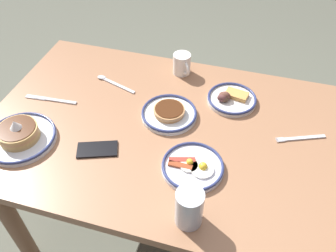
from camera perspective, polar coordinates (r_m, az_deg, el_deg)
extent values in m
plane|color=#616454|center=(1.94, -0.85, -15.56)|extent=(6.00, 6.00, 0.00)
cube|color=#9F6F4D|center=(1.37, -1.17, -0.71)|extent=(1.35, 0.90, 0.04)
cylinder|color=#875E42|center=(1.86, 19.40, -4.75)|extent=(0.07, 0.07, 0.70)
cylinder|color=#875E42|center=(2.03, -13.66, 2.00)|extent=(0.07, 0.07, 0.70)
cylinder|color=#875E42|center=(1.69, -24.03, -13.56)|extent=(0.07, 0.07, 0.70)
cylinder|color=silver|center=(1.48, 10.24, 4.14)|extent=(0.20, 0.20, 0.01)
torus|color=navy|center=(1.47, 10.30, 4.49)|extent=(0.20, 0.20, 0.01)
cube|color=#D8984B|center=(1.48, 11.01, 4.98)|extent=(0.10, 0.07, 0.02)
ellipsoid|color=brown|center=(1.45, 8.79, 4.49)|extent=(0.04, 0.03, 0.03)
ellipsoid|color=brown|center=(1.45, 9.13, 4.80)|extent=(0.05, 0.04, 0.04)
ellipsoid|color=brown|center=(1.45, 9.04, 4.32)|extent=(0.04, 0.03, 0.03)
cylinder|color=white|center=(1.22, 4.00, -6.71)|extent=(0.22, 0.22, 0.01)
torus|color=navy|center=(1.21, 4.03, -6.35)|extent=(0.21, 0.21, 0.01)
cylinder|color=white|center=(1.20, 5.56, -6.99)|extent=(0.08, 0.08, 0.01)
sphere|color=yellow|center=(1.20, 5.66, -6.51)|extent=(0.03, 0.03, 0.03)
cylinder|color=white|center=(1.21, 3.39, -6.37)|extent=(0.06, 0.06, 0.01)
sphere|color=yellow|center=(1.21, 3.53, -5.81)|extent=(0.02, 0.02, 0.02)
cube|color=#A43528|center=(1.22, 2.29, -5.50)|extent=(0.09, 0.04, 0.01)
cube|color=#994021|center=(1.20, 1.99, -6.39)|extent=(0.08, 0.02, 0.01)
cylinder|color=white|center=(1.39, 0.19, 1.85)|extent=(0.22, 0.22, 0.01)
torus|color=navy|center=(1.38, 0.19, 2.21)|extent=(0.22, 0.22, 0.01)
cylinder|color=#D9904F|center=(1.38, 0.19, 2.24)|extent=(0.12, 0.12, 0.01)
cylinder|color=tan|center=(1.37, 0.19, 2.61)|extent=(0.12, 0.12, 0.01)
cylinder|color=#4C2814|center=(1.37, 0.19, 2.84)|extent=(0.11, 0.11, 0.00)
cylinder|color=white|center=(1.41, -22.67, -1.92)|extent=(0.26, 0.26, 0.01)
torus|color=navy|center=(1.40, -22.81, -1.58)|extent=(0.26, 0.26, 0.01)
cylinder|color=tan|center=(1.40, -22.82, -1.55)|extent=(0.15, 0.15, 0.01)
cylinder|color=tan|center=(1.39, -22.95, -1.21)|extent=(0.14, 0.14, 0.01)
cylinder|color=tan|center=(1.38, -23.09, -0.87)|extent=(0.14, 0.14, 0.01)
cylinder|color=tan|center=(1.38, -23.23, -0.52)|extent=(0.15, 0.15, 0.01)
cylinder|color=#4C2814|center=(1.37, -23.32, -0.30)|extent=(0.13, 0.13, 0.00)
cone|color=white|center=(1.36, -23.52, 0.21)|extent=(0.04, 0.04, 0.03)
cylinder|color=white|center=(1.59, 2.24, 10.02)|extent=(0.08, 0.08, 0.09)
torus|color=white|center=(1.56, 2.84, 9.26)|extent=(0.05, 0.06, 0.06)
cylinder|color=brown|center=(1.57, 2.27, 10.91)|extent=(0.07, 0.07, 0.01)
cylinder|color=silver|center=(1.05, 3.44, -13.04)|extent=(0.08, 0.08, 0.13)
cylinder|color=black|center=(1.07, 3.39, -13.60)|extent=(0.07, 0.07, 0.09)
cube|color=black|center=(1.29, -11.34, -3.72)|extent=(0.16, 0.12, 0.01)
cube|color=silver|center=(1.40, 20.76, -1.84)|extent=(0.17, 0.08, 0.01)
cube|color=silver|center=(1.37, 17.56, -1.85)|extent=(0.03, 0.01, 0.00)
cube|color=silver|center=(1.37, 17.64, -2.03)|extent=(0.03, 0.01, 0.00)
cube|color=silver|center=(1.36, 17.72, -2.21)|extent=(0.03, 0.01, 0.00)
cube|color=silver|center=(1.36, 17.80, -2.40)|extent=(0.03, 0.01, 0.00)
cube|color=silver|center=(1.54, -17.79, 4.01)|extent=(0.19, 0.03, 0.01)
cube|color=silver|center=(1.57, -20.52, 4.36)|extent=(0.09, 0.03, 0.00)
cube|color=silver|center=(1.56, -8.26, 6.61)|extent=(0.19, 0.07, 0.01)
ellipsoid|color=silver|center=(1.60, -10.65, 7.74)|extent=(0.04, 0.03, 0.01)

